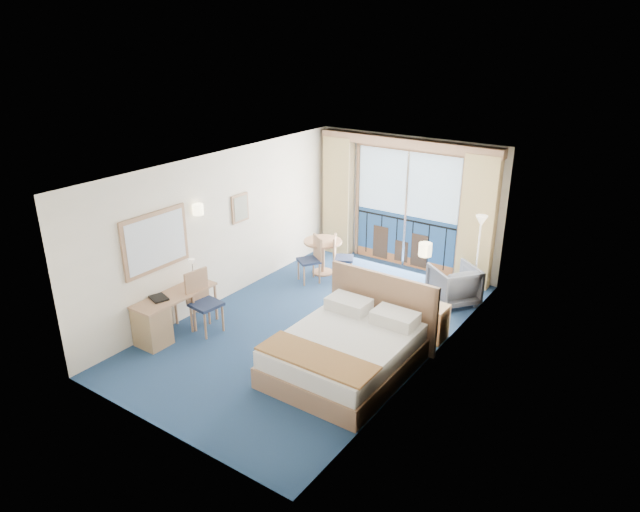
{
  "coord_description": "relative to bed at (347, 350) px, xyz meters",
  "views": [
    {
      "loc": [
        4.86,
        -6.88,
        4.64
      ],
      "look_at": [
        -0.04,
        0.2,
        1.19
      ],
      "focal_mm": 32.0,
      "sensor_mm": 36.0,
      "label": 1
    }
  ],
  "objects": [
    {
      "name": "armchair",
      "position": [
        0.4,
        2.95,
        0.03
      ],
      "size": [
        1.08,
        1.07,
        0.71
      ],
      "primitive_type": "imported",
      "rotation": [
        0.0,
        0.0,
        4.06
      ],
      "color": "#4D525E",
      "rests_on": "ground"
    },
    {
      "name": "curtain_right",
      "position": [
        0.41,
        3.87,
        0.95
      ],
      "size": [
        0.65,
        0.22,
        2.55
      ],
      "primitive_type": "cube",
      "color": "tan",
      "rests_on": "room_walls"
    },
    {
      "name": "sconce_right",
      "position": [
        0.8,
        0.65,
        1.53
      ],
      "size": [
        0.18,
        0.18,
        0.18
      ],
      "primitive_type": "cylinder",
      "color": "beige",
      "rests_on": "room_walls"
    },
    {
      "name": "desk_chair",
      "position": [
        -2.57,
        -0.33,
        0.25
      ],
      "size": [
        0.5,
        0.49,
        1.03
      ],
      "rotation": [
        0.0,
        0.0,
        1.46
      ],
      "color": "#1C2743",
      "rests_on": "ground"
    },
    {
      "name": "balcony_door",
      "position": [
        -1.14,
        4.02,
        0.82
      ],
      "size": [
        2.36,
        0.03,
        2.52
      ],
      "color": "navy",
      "rests_on": "room_walls"
    },
    {
      "name": "pelmet",
      "position": [
        -1.14,
        3.9,
        2.26
      ],
      "size": [
        3.8,
        0.25,
        0.18
      ],
      "primitive_type": "cube",
      "color": "#9E7456",
      "rests_on": "room_walls"
    },
    {
      "name": "room_walls",
      "position": [
        -1.14,
        0.8,
        1.45
      ],
      "size": [
        4.04,
        6.54,
        2.72
      ],
      "color": "white",
      "rests_on": "ground"
    },
    {
      "name": "bed",
      "position": [
        0.0,
        0.0,
        0.0
      ],
      "size": [
        1.84,
        2.19,
        1.16
      ],
      "color": "#9E7456",
      "rests_on": "ground"
    },
    {
      "name": "table_chair_b",
      "position": [
        -2.23,
        2.28,
        0.19
      ],
      "size": [
        0.55,
        0.55,
        0.92
      ],
      "rotation": [
        0.0,
        0.0,
        -0.58
      ],
      "color": "#1C2743",
      "rests_on": "ground"
    },
    {
      "name": "sconce_left",
      "position": [
        -3.08,
        0.2,
        1.53
      ],
      "size": [
        0.18,
        0.18,
        0.18
      ],
      "primitive_type": "cylinder",
      "color": "beige",
      "rests_on": "room_walls"
    },
    {
      "name": "mirror",
      "position": [
        -3.11,
        -0.7,
        1.23
      ],
      "size": [
        0.05,
        1.25,
        0.95
      ],
      "color": "#9E7456",
      "rests_on": "room_walls"
    },
    {
      "name": "curtain_left",
      "position": [
        -2.69,
        3.87,
        0.95
      ],
      "size": [
        0.65,
        0.22,
        2.55
      ],
      "primitive_type": "cube",
      "color": "tan",
      "rests_on": "room_walls"
    },
    {
      "name": "phone",
      "position": [
        0.6,
        1.55,
        0.29
      ],
      "size": [
        0.22,
        0.2,
        0.08
      ],
      "primitive_type": "cube",
      "rotation": [
        0.0,
        0.0,
        0.35
      ],
      "color": "silver",
      "rests_on": "nightstand"
    },
    {
      "name": "table_chair_a",
      "position": [
        -1.88,
        2.7,
        0.17
      ],
      "size": [
        0.52,
        0.51,
        0.88
      ],
      "rotation": [
        0.0,
        0.0,
        2.07
      ],
      "color": "#1C2743",
      "rests_on": "ground"
    },
    {
      "name": "folder",
      "position": [
        -2.96,
        -0.88,
        0.37
      ],
      "size": [
        0.36,
        0.31,
        0.03
      ],
      "primitive_type": "cube",
      "rotation": [
        0.0,
        0.0,
        -0.31
      ],
      "color": "black",
      "rests_on": "desk"
    },
    {
      "name": "floor",
      "position": [
        -1.14,
        0.8,
        -0.32
      ],
      "size": [
        6.5,
        6.5,
        0.0
      ],
      "primitive_type": "plane",
      "color": "navy",
      "rests_on": "ground"
    },
    {
      "name": "desk_lamp",
      "position": [
        -2.92,
        -0.17,
        0.67
      ],
      "size": [
        0.11,
        0.11,
        0.43
      ],
      "color": "silver",
      "rests_on": "desk"
    },
    {
      "name": "nightstand",
      "position": [
        0.62,
        1.54,
        -0.04
      ],
      "size": [
        0.44,
        0.42,
        0.57
      ],
      "primitive_type": "cube",
      "color": "#997551",
      "rests_on": "ground"
    },
    {
      "name": "desk",
      "position": [
        -2.88,
        -1.02,
        0.05
      ],
      "size": [
        0.5,
        1.44,
        0.68
      ],
      "color": "#9E7456",
      "rests_on": "ground"
    },
    {
      "name": "round_table",
      "position": [
        -2.29,
        2.72,
        0.2
      ],
      "size": [
        0.77,
        0.77,
        0.7
      ],
      "color": "#9E7456",
      "rests_on": "ground"
    },
    {
      "name": "floor_lamp",
      "position": [
        0.7,
        3.2,
        0.92
      ],
      "size": [
        0.23,
        0.23,
        1.64
      ],
      "color": "silver",
      "rests_on": "ground"
    },
    {
      "name": "wall_print",
      "position": [
        -3.11,
        1.25,
        1.28
      ],
      "size": [
        0.04,
        0.42,
        0.52
      ],
      "color": "#9E7456",
      "rests_on": "room_walls"
    }
  ]
}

